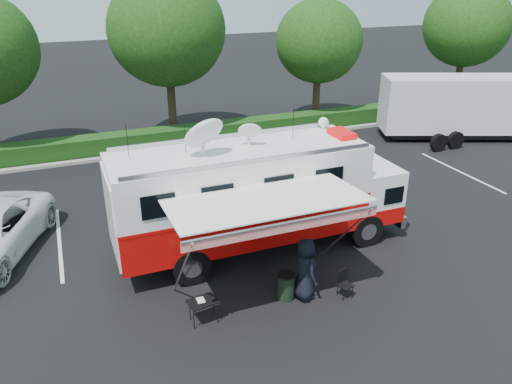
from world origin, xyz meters
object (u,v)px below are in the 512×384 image
trash_bin (286,286)px  semi_trailer (483,106)px  command_truck (259,195)px  folding_table (203,302)px

trash_bin → semi_trailer: 19.41m
command_truck → trash_bin: command_truck is taller
folding_table → trash_bin: size_ratio=1.07×
command_truck → folding_table: command_truck is taller
command_truck → folding_table: (-2.89, -3.09, -1.39)m
command_truck → semi_trailer: (16.34, 6.85, -0.20)m
trash_bin → semi_trailer: (16.69, 9.81, 1.41)m
folding_table → command_truck: bearing=46.9°
command_truck → folding_table: bearing=-133.1°
folding_table → semi_trailer: bearing=27.3°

